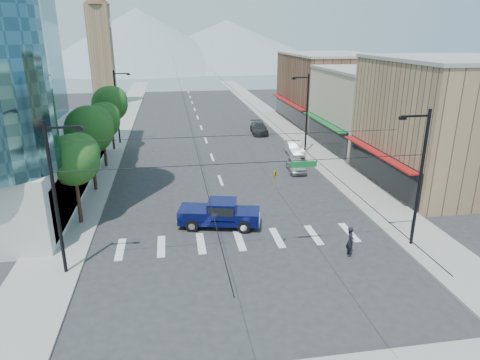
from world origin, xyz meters
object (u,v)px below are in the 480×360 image
(parked_car_near, at_px, (296,164))
(parked_car_mid, at_px, (294,148))
(pickup_truck, at_px, (219,213))
(pedestrian, at_px, (350,241))
(parked_car_far, at_px, (259,128))

(parked_car_near, height_order, parked_car_mid, parked_car_mid)
(parked_car_mid, bearing_deg, pickup_truck, -118.35)
(pedestrian, relative_size, parked_car_near, 0.47)
(pedestrian, relative_size, parked_car_mid, 0.43)
(pickup_truck, relative_size, pedestrian, 3.17)
(parked_car_mid, bearing_deg, pedestrian, -94.88)
(parked_car_near, xyz_separation_m, parked_car_mid, (1.54, 6.04, 0.05))
(pickup_truck, bearing_deg, parked_car_mid, 72.00)
(pedestrian, distance_m, parked_car_mid, 23.49)
(parked_car_near, bearing_deg, parked_car_mid, 81.62)
(parked_car_near, bearing_deg, parked_car_far, 96.79)
(pickup_truck, distance_m, parked_car_near, 14.87)
(pedestrian, xyz_separation_m, parked_car_far, (1.31, 34.46, -0.22))
(parked_car_near, height_order, parked_car_far, parked_car_far)
(parked_car_near, relative_size, parked_car_mid, 0.91)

